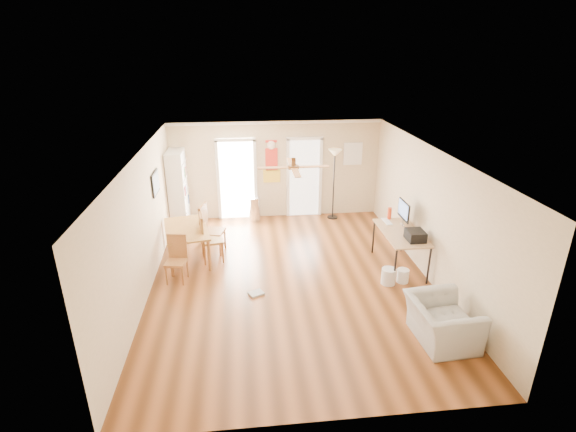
{
  "coord_description": "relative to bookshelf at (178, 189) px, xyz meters",
  "views": [
    {
      "loc": [
        -0.87,
        -7.47,
        4.43
      ],
      "look_at": [
        0.0,
        0.6,
        1.15
      ],
      "focal_mm": 26.71,
      "sensor_mm": 36.0,
      "label": 1
    }
  ],
  "objects": [
    {
      "name": "kitchen_doorway",
      "position": [
        1.48,
        0.41,
        0.06
      ],
      "size": [
        0.9,
        0.1,
        2.1
      ],
      "primitive_type": null,
      "color": "white",
      "rests_on": "wall_back"
    },
    {
      "name": "framed_poster",
      "position": [
        -0.19,
        -1.67,
        0.71
      ],
      "size": [
        0.04,
        0.66,
        0.48
      ],
      "primitive_type": "cube",
      "color": "black",
      "rests_on": "wall_left"
    },
    {
      "name": "bathroom_doorway",
      "position": [
        3.28,
        0.41,
        0.06
      ],
      "size": [
        0.8,
        0.1,
        2.1
      ],
      "primitive_type": null,
      "color": "white",
      "rests_on": "wall_back"
    },
    {
      "name": "wall_right",
      "position": [
        5.28,
        -3.07,
        0.31
      ],
      "size": [
        0.04,
        7.0,
        2.6
      ],
      "primitive_type": null,
      "color": "beige",
      "rests_on": "floor"
    },
    {
      "name": "ac_grille",
      "position": [
        4.58,
        0.4,
        0.71
      ],
      "size": [
        0.5,
        0.04,
        0.6
      ],
      "primitive_type": "cube",
      "color": "white",
      "rests_on": "wall_back"
    },
    {
      "name": "wall_front",
      "position": [
        2.53,
        -6.57,
        0.31
      ],
      "size": [
        5.5,
        0.04,
        2.6
      ],
      "primitive_type": null,
      "color": "beige",
      "rests_on": "floor"
    },
    {
      "name": "floor",
      "position": [
        2.53,
        -3.07,
        -0.99
      ],
      "size": [
        7.0,
        7.0,
        0.0
      ],
      "primitive_type": "plane",
      "color": "brown",
      "rests_on": "ground"
    },
    {
      "name": "wall_decal",
      "position": [
        2.41,
        0.41,
        0.56
      ],
      "size": [
        0.46,
        0.03,
        1.1
      ],
      "primitive_type": "cube",
      "color": "red",
      "rests_on": "wall_back"
    },
    {
      "name": "crown_molding",
      "position": [
        2.53,
        -3.07,
        1.57
      ],
      "size": [
        5.5,
        7.0,
        0.08
      ],
      "primitive_type": null,
      "color": "white",
      "rests_on": "wall_back"
    },
    {
      "name": "imac",
      "position": [
        5.0,
        -2.42,
        0.09
      ],
      "size": [
        0.23,
        0.58,
        0.54
      ],
      "primitive_type": null,
      "rotation": [
        0.0,
        0.0,
        0.26
      ],
      "color": "black",
      "rests_on": "computer_desk"
    },
    {
      "name": "floor_cloth",
      "position": [
        1.81,
        -3.53,
        -0.97
      ],
      "size": [
        0.33,
        0.3,
        0.04
      ],
      "primitive_type": "cube",
      "rotation": [
        0.0,
        0.0,
        0.45
      ],
      "color": "#9F9F9A",
      "rests_on": "floor"
    },
    {
      "name": "armchair",
      "position": [
        4.68,
        -5.2,
        -0.65
      ],
      "size": [
        1.0,
        1.12,
        0.69
      ],
      "primitive_type": "imported",
      "rotation": [
        0.0,
        0.0,
        1.63
      ],
      "color": "#A9A9A3",
      "rests_on": "floor"
    },
    {
      "name": "bookshelf",
      "position": [
        0.0,
        0.0,
        0.0
      ],
      "size": [
        0.47,
        0.92,
        1.99
      ],
      "primitive_type": null,
      "rotation": [
        0.0,
        0.0,
        -0.08
      ],
      "color": "silver",
      "rests_on": "floor"
    },
    {
      "name": "ceiling_fan",
      "position": [
        2.53,
        -3.37,
        1.44
      ],
      "size": [
        1.24,
        1.24,
        0.2
      ],
      "primitive_type": null,
      "color": "#593819",
      "rests_on": "ceiling"
    },
    {
      "name": "wall_left",
      "position": [
        -0.22,
        -3.07,
        0.31
      ],
      "size": [
        0.04,
        7.0,
        2.6
      ],
      "primitive_type": null,
      "color": "beige",
      "rests_on": "floor"
    },
    {
      "name": "wastebasket_b",
      "position": [
        4.73,
        -3.38,
        -0.86
      ],
      "size": [
        0.29,
        0.29,
        0.27
      ],
      "primitive_type": "cylinder",
      "rotation": [
        0.0,
        0.0,
        -0.26
      ],
      "color": "white",
      "rests_on": "floor"
    },
    {
      "name": "torchiere_lamp",
      "position": [
        4.03,
        0.11,
        -0.04
      ],
      "size": [
        0.42,
        0.42,
        1.9
      ],
      "primitive_type": null,
      "rotation": [
        0.0,
        0.0,
        -0.2
      ],
      "color": "black",
      "rests_on": "floor"
    },
    {
      "name": "trash_can",
      "position": [
        1.91,
        0.16,
        -0.67
      ],
      "size": [
        0.37,
        0.37,
        0.65
      ],
      "primitive_type": "cylinder",
      "rotation": [
        0.0,
        0.0,
        0.26
      ],
      "color": "silver",
      "rests_on": "floor"
    },
    {
      "name": "dining_chair_right_b",
      "position": [
        0.93,
        -2.03,
        -0.45
      ],
      "size": [
        0.51,
        0.51,
        1.08
      ],
      "primitive_type": null,
      "rotation": [
        0.0,
        0.0,
        1.73
      ],
      "color": "olive",
      "rests_on": "floor"
    },
    {
      "name": "keyboard",
      "position": [
        4.73,
        -2.21,
        -0.17
      ],
      "size": [
        0.14,
        0.4,
        0.01
      ],
      "primitive_type": "cube",
      "rotation": [
        0.0,
        0.0,
        0.04
      ],
      "color": "silver",
      "rests_on": "computer_desk"
    },
    {
      "name": "computer_desk",
      "position": [
        4.85,
        -2.77,
        -0.59
      ],
      "size": [
        0.76,
        1.52,
        0.81
      ],
      "primitive_type": null,
      "color": "tan",
      "rests_on": "floor"
    },
    {
      "name": "wastebasket_a",
      "position": [
        4.43,
        -3.42,
        -0.83
      ],
      "size": [
        0.34,
        0.34,
        0.33
      ],
      "primitive_type": "cylinder",
      "rotation": [
        0.0,
        0.0,
        0.22
      ],
      "color": "silver",
      "rests_on": "floor"
    },
    {
      "name": "dining_chair_near",
      "position": [
        0.26,
        -2.86,
        -0.52
      ],
      "size": [
        0.45,
        0.45,
        0.94
      ],
      "primitive_type": null,
      "rotation": [
        0.0,
        0.0,
        -0.17
      ],
      "color": "#9D5E32",
      "rests_on": "floor"
    },
    {
      "name": "dining_table",
      "position": [
        0.38,
        -1.9,
        -0.63
      ],
      "size": [
        1.15,
        1.61,
        0.73
      ],
      "primitive_type": null,
      "rotation": [
        0.0,
        0.0,
        0.2
      ],
      "color": "#AD7C37",
      "rests_on": "floor"
    },
    {
      "name": "orange_bottle",
      "position": [
        4.83,
        -2.06,
        -0.05
      ],
      "size": [
        0.09,
        0.09,
        0.26
      ],
      "primitive_type": "cylinder",
      "rotation": [
        0.0,
        0.0,
        0.02
      ],
      "color": "red",
      "rests_on": "computer_desk"
    },
    {
      "name": "wall_back",
      "position": [
        2.53,
        0.43,
        0.31
      ],
      "size": [
        5.5,
        0.04,
        2.6
      ],
      "primitive_type": null,
      "color": "beige",
      "rests_on": "floor"
    },
    {
      "name": "dining_chair_right_a",
      "position": [
        0.93,
        -1.61,
        -0.44
      ],
      "size": [
        0.56,
        0.56,
        1.11
      ],
      "primitive_type": null,
      "rotation": [
        0.0,
        0.0,
        1.32
      ],
      "color": "olive",
      "rests_on": "floor"
    },
    {
      "name": "printer",
      "position": [
        4.98,
        -3.18,
        -0.08
      ],
      "size": [
        0.33,
        0.39,
        0.2
      ],
      "primitive_type": "cube",
      "rotation": [
        0.0,
        0.0,
        -0.0
      ],
      "color": "black",
      "rests_on": "computer_desk"
    },
    {
      "name": "ceiling",
      "position": [
        2.53,
        -3.07,
        1.61
      ],
      "size": [
        5.5,
        7.0,
        0.0
      ],
      "primitive_type": null,
      "color": "silver",
      "rests_on": "floor"
    }
  ]
}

